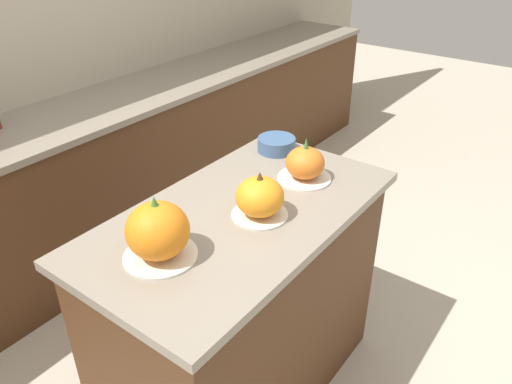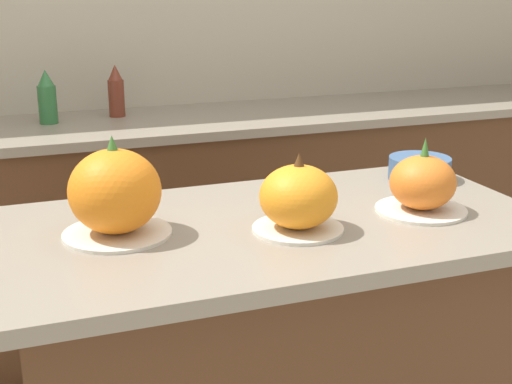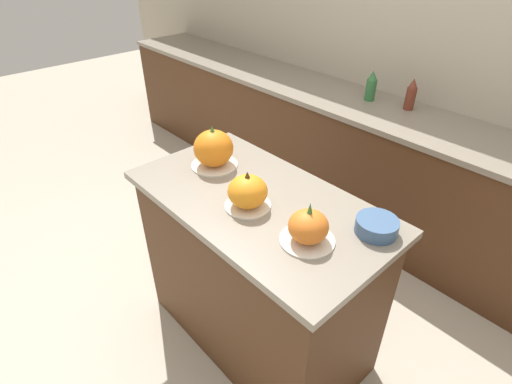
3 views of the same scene
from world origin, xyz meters
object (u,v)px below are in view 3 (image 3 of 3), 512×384
object	(u,v)px
pumpkin_cake_right	(308,228)
mixing_bowl	(377,226)
bottle_tall	(371,86)
bottle_short	(411,95)
pumpkin_cake_left	(214,149)
pumpkin_cake_center	(248,192)

from	to	relation	value
pumpkin_cake_right	mixing_bowl	distance (m)	0.28
bottle_tall	bottle_short	distance (m)	0.28
pumpkin_cake_right	bottle_tall	bearing A→B (deg)	116.12
bottle_short	pumpkin_cake_right	bearing A→B (deg)	-73.56
pumpkin_cake_right	bottle_short	distance (m)	1.58
bottle_short	mixing_bowl	bearing A→B (deg)	-65.10
pumpkin_cake_right	bottle_tall	size ratio (longest dim) A/B	1.03
pumpkin_cake_right	pumpkin_cake_left	bearing A→B (deg)	172.67
mixing_bowl	pumpkin_cake_right	bearing A→B (deg)	-121.81
bottle_tall	mixing_bowl	world-z (taller)	bottle_tall
bottle_tall	pumpkin_cake_center	bearing A→B (deg)	-74.99
pumpkin_cake_left	pumpkin_cake_right	bearing A→B (deg)	-7.33
pumpkin_cake_left	bottle_short	world-z (taller)	pumpkin_cake_left
pumpkin_cake_left	mixing_bowl	size ratio (longest dim) A/B	1.40
pumpkin_cake_left	pumpkin_cake_center	world-z (taller)	pumpkin_cake_left
bottle_tall	mixing_bowl	bearing A→B (deg)	-54.86
bottle_short	pumpkin_cake_center	bearing A→B (deg)	-85.29
bottle_short	bottle_tall	bearing A→B (deg)	-169.66
pumpkin_cake_center	mixing_bowl	world-z (taller)	pumpkin_cake_center
pumpkin_cake_center	bottle_short	bearing A→B (deg)	94.71
pumpkin_cake_center	bottle_tall	bearing A→B (deg)	105.01
bottle_tall	pumpkin_cake_right	bearing A→B (deg)	-63.88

